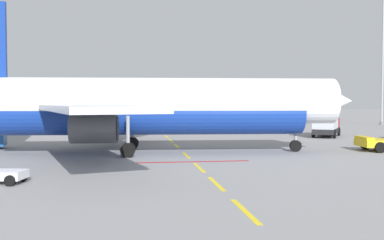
% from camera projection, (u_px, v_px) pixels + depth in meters
% --- Properties ---
extents(ground, '(400.00, 400.00, 0.00)m').
position_uv_depth(ground, '(357.00, 138.00, 51.89)').
color(ground, gray).
extents(apron_paint_markings, '(8.00, 93.71, 0.01)m').
position_uv_depth(apron_paint_markings, '(174.00, 143.00, 44.95)').
color(apron_paint_markings, yellow).
rests_on(apron_paint_markings, ground).
extents(airliner_foreground, '(34.80, 34.56, 12.20)m').
position_uv_depth(airliner_foreground, '(147.00, 105.00, 36.30)').
color(airliner_foreground, white).
rests_on(airliner_foreground, ground).
extents(airliner_mid_left, '(26.14, 25.40, 9.30)m').
position_uv_depth(airliner_mid_left, '(297.00, 106.00, 122.50)').
color(airliner_mid_left, silver).
rests_on(airliner_mid_left, ground).
extents(ground_power_truck, '(5.79, 7.19, 3.14)m').
position_uv_depth(ground_power_truck, '(326.00, 123.00, 53.47)').
color(ground_power_truck, black).
rests_on(ground_power_truck, ground).
extents(apron_light_mast_far, '(1.80, 1.80, 27.00)m').
position_uv_depth(apron_light_mast_far, '(383.00, 35.00, 81.51)').
color(apron_light_mast_far, slate).
rests_on(apron_light_mast_far, ground).
extents(terminal_satellite, '(84.62, 19.89, 13.34)m').
position_uv_depth(terminal_satellite, '(152.00, 98.00, 182.69)').
color(terminal_satellite, gray).
rests_on(terminal_satellite, ground).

